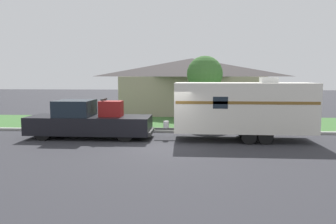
# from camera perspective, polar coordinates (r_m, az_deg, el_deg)

# --- Properties ---
(ground_plane) EXTENTS (120.00, 120.00, 0.00)m
(ground_plane) POSITION_cam_1_polar(r_m,az_deg,el_deg) (15.24, -0.69, -5.98)
(ground_plane) COLOR #2D2D33
(curb_strip) EXTENTS (80.00, 0.30, 0.14)m
(curb_strip) POSITION_cam_1_polar(r_m,az_deg,el_deg) (18.89, 0.29, -3.35)
(curb_strip) COLOR #999993
(curb_strip) RESTS_ON ground_plane
(lawn_strip) EXTENTS (80.00, 7.00, 0.03)m
(lawn_strip) POSITION_cam_1_polar(r_m,az_deg,el_deg) (22.50, 0.93, -1.91)
(lawn_strip) COLOR #3D6B33
(lawn_strip) RESTS_ON ground_plane
(house_across_street) EXTENTS (12.43, 6.58, 4.72)m
(house_across_street) POSITION_cam_1_polar(r_m,az_deg,el_deg) (28.41, 4.13, 4.71)
(house_across_street) COLOR gray
(house_across_street) RESTS_ON ground_plane
(pickup_truck) EXTENTS (6.48, 2.05, 2.07)m
(pickup_truck) POSITION_cam_1_polar(r_m,az_deg,el_deg) (17.63, -13.70, -1.58)
(pickup_truck) COLOR black
(pickup_truck) RESTS_ON ground_plane
(travel_trailer) EXTENTS (7.87, 2.35, 3.18)m
(travel_trailer) POSITION_cam_1_polar(r_m,az_deg,el_deg) (16.88, 12.94, 0.83)
(travel_trailer) COLOR black
(travel_trailer) RESTS_ON ground_plane
(mailbox) EXTENTS (0.48, 0.20, 1.25)m
(mailbox) POSITION_cam_1_polar(r_m,az_deg,el_deg) (20.10, 19.38, -0.55)
(mailbox) COLOR brown
(mailbox) RESTS_ON ground_plane
(tree_in_yard) EXTENTS (2.37, 2.37, 4.55)m
(tree_in_yard) POSITION_cam_1_polar(r_m,az_deg,el_deg) (21.85, 6.42, 6.57)
(tree_in_yard) COLOR brown
(tree_in_yard) RESTS_ON ground_plane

